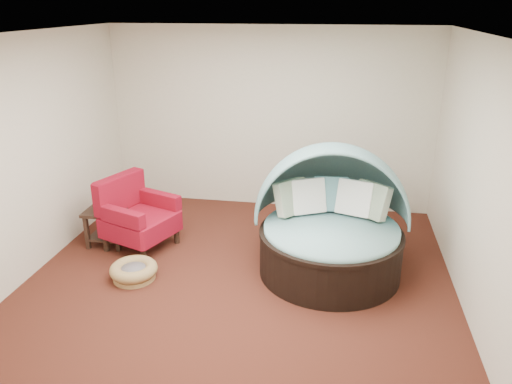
% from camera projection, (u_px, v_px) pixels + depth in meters
% --- Properties ---
extents(floor, '(5.00, 5.00, 0.00)m').
position_uv_depth(floor, '(238.00, 282.00, 5.90)').
color(floor, '#4A2115').
rests_on(floor, ground).
extents(wall_back, '(5.00, 0.00, 5.00)m').
position_uv_depth(wall_back, '(270.00, 120.00, 7.70)').
color(wall_back, beige).
rests_on(wall_back, floor).
extents(wall_front, '(5.00, 0.00, 5.00)m').
position_uv_depth(wall_front, '(154.00, 295.00, 3.10)').
color(wall_front, beige).
rests_on(wall_front, floor).
extents(wall_left, '(0.00, 5.00, 5.00)m').
position_uv_depth(wall_left, '(26.00, 158.00, 5.79)').
color(wall_left, beige).
rests_on(wall_left, floor).
extents(wall_right, '(0.00, 5.00, 5.00)m').
position_uv_depth(wall_right, '(480.00, 183.00, 5.00)').
color(wall_right, beige).
rests_on(wall_right, floor).
extents(ceiling, '(5.00, 5.00, 0.00)m').
position_uv_depth(ceiling, '(235.00, 35.00, 4.90)').
color(ceiling, white).
rests_on(ceiling, wall_back).
extents(canopy_daybed, '(1.92, 1.82, 1.57)m').
position_uv_depth(canopy_daybed, '(331.00, 215.00, 5.95)').
color(canopy_daybed, black).
rests_on(canopy_daybed, floor).
extents(pet_basket, '(0.69, 0.69, 0.20)m').
position_uv_depth(pet_basket, '(134.00, 271.00, 5.94)').
color(pet_basket, olive).
rests_on(pet_basket, floor).
extents(red_armchair, '(1.06, 1.06, 0.97)m').
position_uv_depth(red_armchair, '(136.00, 216.00, 6.62)').
color(red_armchair, black).
rests_on(red_armchair, floor).
extents(side_table, '(0.54, 0.54, 0.51)m').
position_uv_depth(side_table, '(108.00, 221.00, 6.75)').
color(side_table, black).
rests_on(side_table, floor).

